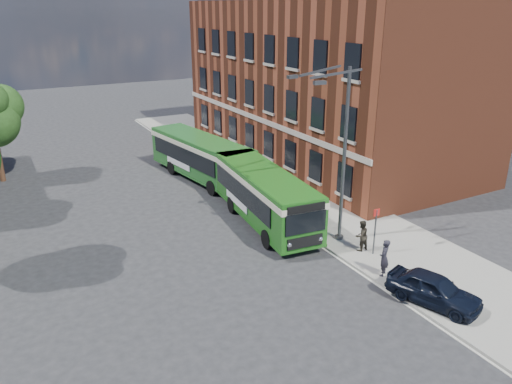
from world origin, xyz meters
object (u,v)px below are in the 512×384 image
bus_front (264,192)px  bus_rear (201,154)px  street_lamp (339,154)px  parked_car (434,289)px

bus_front → bus_rear: same height
street_lamp → bus_front: bearing=115.6°
street_lamp → parked_car: street_lamp is taller
street_lamp → bus_front: 5.33m
parked_car → bus_rear: bearing=77.1°
bus_front → parked_car: size_ratio=2.62×
bus_front → street_lamp: bearing=-64.4°
bus_rear → parked_car: bus_rear is taller
bus_rear → parked_car: (2.03, -19.49, -1.03)m
bus_rear → street_lamp: bearing=-80.8°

